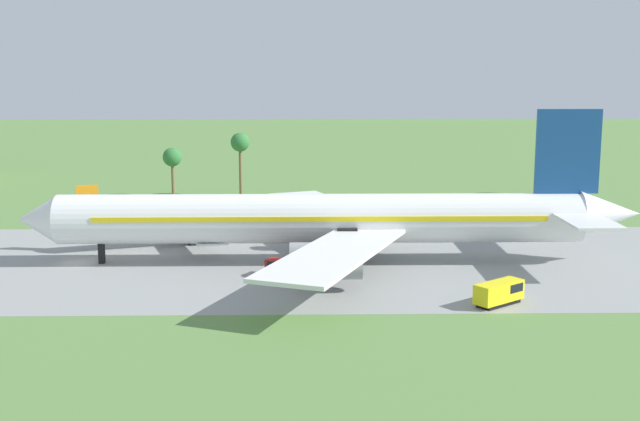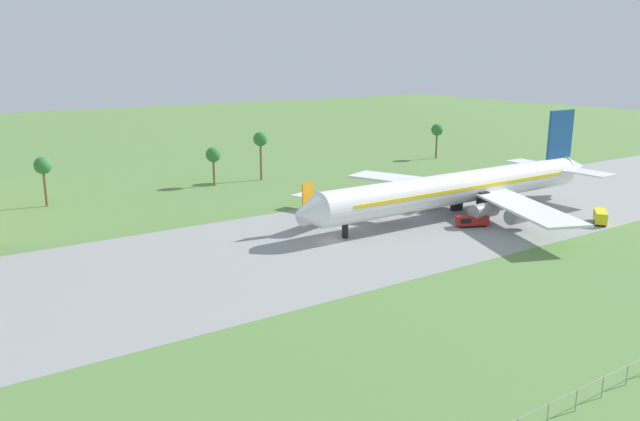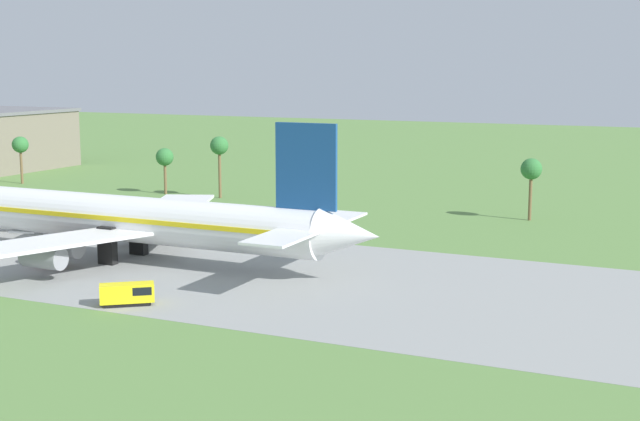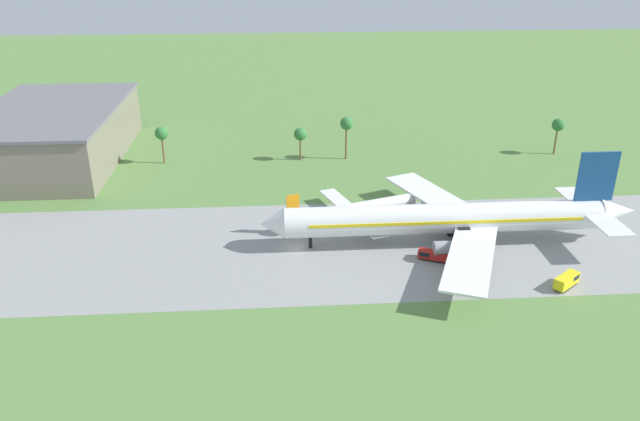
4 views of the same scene
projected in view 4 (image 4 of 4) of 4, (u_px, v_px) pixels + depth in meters
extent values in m
plane|color=#5B8442|center=(296.00, 248.00, 127.62)|extent=(600.00, 600.00, 0.00)
cube|color=gray|center=(296.00, 248.00, 127.62)|extent=(320.00, 44.00, 0.02)
cylinder|color=white|center=(444.00, 218.00, 127.32)|extent=(65.24, 6.17, 6.17)
cone|color=white|center=(272.00, 224.00, 125.04)|extent=(4.93, 6.04, 6.04)
cone|color=white|center=(617.00, 211.00, 129.50)|extent=(7.71, 5.86, 5.86)
cube|color=yellow|center=(444.00, 216.00, 127.13)|extent=(55.45, 6.29, 0.62)
cube|color=navy|center=(597.00, 177.00, 125.92)|extent=(8.02, 0.50, 10.48)
cube|color=white|center=(592.00, 210.00, 128.96)|extent=(5.55, 24.67, 0.30)
cube|color=white|center=(471.00, 256.00, 114.83)|extent=(18.15, 29.52, 0.44)
cube|color=white|center=(434.00, 196.00, 140.88)|extent=(18.15, 29.52, 0.44)
cylinder|color=gray|center=(448.00, 248.00, 121.69)|extent=(5.55, 2.78, 2.78)
cylinder|color=gray|center=(469.00, 263.00, 116.24)|extent=(5.55, 2.78, 2.78)
cylinder|color=gray|center=(430.00, 216.00, 135.17)|extent=(5.55, 2.78, 2.78)
cylinder|color=gray|center=(435.00, 205.00, 140.95)|extent=(5.55, 2.78, 2.78)
cube|color=black|center=(310.00, 236.00, 126.82)|extent=(0.70, 0.90, 5.03)
cube|color=black|center=(463.00, 239.00, 125.72)|extent=(2.40, 1.20, 5.03)
cube|color=black|center=(454.00, 225.00, 131.90)|extent=(2.40, 1.20, 5.03)
cylinder|color=white|center=(352.00, 210.00, 137.55)|extent=(30.07, 12.94, 3.15)
cube|color=orange|center=(293.00, 204.00, 131.08)|extent=(2.76, 1.15, 4.40)
cube|color=white|center=(352.00, 212.00, 137.68)|extent=(12.54, 27.37, 0.24)
cube|color=black|center=(352.00, 216.00, 138.16)|extent=(2.05, 3.07, 2.99)
cube|color=black|center=(565.00, 286.00, 113.46)|extent=(5.04, 4.46, 0.40)
cube|color=yellow|center=(567.00, 280.00, 112.96)|extent=(5.86, 5.15, 2.03)
cube|color=black|center=(571.00, 276.00, 113.81)|extent=(2.87, 2.87, 0.90)
cube|color=black|center=(433.00, 259.00, 122.85)|extent=(5.27, 3.70, 0.40)
cube|color=#B21E19|center=(433.00, 255.00, 122.46)|extent=(6.15, 4.25, 1.51)
cube|color=black|center=(425.00, 252.00, 122.89)|extent=(2.71, 2.71, 0.90)
cube|color=slate|center=(53.00, 136.00, 174.41)|extent=(36.00, 60.00, 14.13)
cube|color=slate|center=(49.00, 110.00, 171.36)|extent=(36.72, 61.20, 0.80)
cylinder|color=brown|center=(300.00, 148.00, 175.55)|extent=(0.56, 0.56, 6.99)
sphere|color=#337538|center=(300.00, 134.00, 173.88)|extent=(3.60, 3.60, 3.60)
cylinder|color=brown|center=(346.00, 142.00, 175.82)|extent=(0.56, 0.56, 9.81)
sphere|color=#337538|center=(346.00, 123.00, 173.57)|extent=(3.60, 3.60, 3.60)
cylinder|color=brown|center=(163.00, 149.00, 172.86)|extent=(0.56, 0.56, 8.06)
sphere|color=#337538|center=(162.00, 133.00, 170.96)|extent=(3.60, 3.60, 3.60)
cylinder|color=brown|center=(556.00, 140.00, 180.12)|extent=(0.56, 0.56, 8.16)
sphere|color=#337538|center=(558.00, 125.00, 178.20)|extent=(3.60, 3.60, 3.60)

